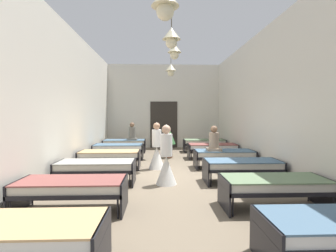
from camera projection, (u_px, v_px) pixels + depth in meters
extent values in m
cube|color=#7A6B56|center=(169.00, 177.00, 7.26)|extent=(6.37, 12.67, 0.10)
cube|color=silver|center=(164.00, 106.00, 13.29)|extent=(6.17, 0.20, 4.32)
cube|color=silver|center=(61.00, 99.00, 7.05)|extent=(0.20, 12.07, 4.32)
cube|color=silver|center=(272.00, 99.00, 7.28)|extent=(0.20, 12.07, 4.32)
cube|color=#2D2823|center=(164.00, 125.00, 13.21)|extent=(1.40, 0.06, 2.40)
sphere|color=beige|center=(165.00, 12.00, 3.94)|extent=(0.28, 0.28, 0.28)
cylinder|color=brown|center=(171.00, 16.00, 6.02)|extent=(0.02, 0.02, 0.51)
cone|color=beige|center=(171.00, 33.00, 6.04)|extent=(0.44, 0.44, 0.28)
sphere|color=beige|center=(171.00, 43.00, 6.05)|extent=(0.28, 0.28, 0.28)
cylinder|color=brown|center=(174.00, 39.00, 8.13)|extent=(0.02, 0.02, 0.31)
cone|color=beige|center=(174.00, 48.00, 8.15)|extent=(0.44, 0.44, 0.28)
sphere|color=beige|center=(174.00, 55.00, 8.16)|extent=(0.28, 0.28, 0.28)
cylinder|color=brown|center=(171.00, 57.00, 10.25)|extent=(0.02, 0.02, 0.53)
cone|color=beige|center=(171.00, 67.00, 10.27)|extent=(0.44, 0.44, 0.28)
sphere|color=beige|center=(171.00, 73.00, 10.28)|extent=(0.28, 0.28, 0.28)
cylinder|color=black|center=(104.00, 240.00, 3.14)|extent=(0.03, 0.03, 0.34)
cube|color=black|center=(16.00, 240.00, 2.73)|extent=(1.90, 0.84, 0.07)
cube|color=black|center=(103.00, 246.00, 2.77)|extent=(0.04, 0.84, 0.57)
cube|color=white|center=(15.00, 230.00, 2.73)|extent=(1.82, 0.78, 0.14)
cube|color=tan|center=(15.00, 223.00, 2.73)|extent=(1.86, 0.82, 0.02)
cylinder|color=black|center=(257.00, 237.00, 3.21)|extent=(0.03, 0.03, 0.34)
cube|color=black|center=(265.00, 243.00, 2.84)|extent=(0.04, 0.84, 0.57)
cylinder|color=black|center=(10.00, 210.00, 4.13)|extent=(0.03, 0.03, 0.34)
cylinder|color=black|center=(32.00, 196.00, 4.84)|extent=(0.03, 0.03, 0.34)
cylinder|color=black|center=(118.00, 209.00, 4.19)|extent=(0.03, 0.03, 0.34)
cylinder|color=black|center=(124.00, 195.00, 4.91)|extent=(0.03, 0.03, 0.34)
cube|color=black|center=(72.00, 190.00, 4.51)|extent=(1.90, 0.84, 0.07)
cube|color=black|center=(19.00, 196.00, 4.48)|extent=(0.04, 0.84, 0.57)
cube|color=black|center=(124.00, 195.00, 4.55)|extent=(0.04, 0.84, 0.57)
cube|color=silver|center=(72.00, 185.00, 4.50)|extent=(1.82, 0.78, 0.14)
cube|color=#8C4C47|center=(72.00, 180.00, 4.50)|extent=(1.86, 0.82, 0.02)
cylinder|color=black|center=(233.00, 207.00, 4.27)|extent=(0.03, 0.03, 0.34)
cylinder|color=black|center=(222.00, 194.00, 4.99)|extent=(0.03, 0.03, 0.34)
cylinder|color=black|center=(333.00, 206.00, 4.33)|extent=(0.03, 0.03, 0.34)
cylinder|color=black|center=(308.00, 193.00, 5.05)|extent=(0.03, 0.03, 0.34)
cube|color=black|center=(274.00, 188.00, 4.65)|extent=(1.90, 0.84, 0.07)
cube|color=black|center=(224.00, 194.00, 4.62)|extent=(0.04, 0.84, 0.57)
cube|color=black|center=(323.00, 192.00, 4.69)|extent=(0.04, 0.84, 0.57)
cube|color=silver|center=(274.00, 183.00, 4.65)|extent=(1.82, 0.78, 0.14)
cube|color=slate|center=(274.00, 178.00, 4.64)|extent=(1.86, 0.82, 0.02)
cylinder|color=black|center=(55.00, 181.00, 5.90)|extent=(0.03, 0.03, 0.34)
cylinder|color=black|center=(66.00, 174.00, 6.62)|extent=(0.03, 0.03, 0.34)
cylinder|color=black|center=(130.00, 181.00, 5.97)|extent=(0.03, 0.03, 0.34)
cylinder|color=black|center=(133.00, 174.00, 6.69)|extent=(0.03, 0.03, 0.34)
cube|color=black|center=(96.00, 169.00, 6.28)|extent=(1.90, 0.84, 0.07)
cube|color=black|center=(58.00, 173.00, 6.25)|extent=(0.04, 0.84, 0.57)
cube|color=black|center=(134.00, 172.00, 6.32)|extent=(0.04, 0.84, 0.57)
cube|color=silver|center=(96.00, 165.00, 6.28)|extent=(1.82, 0.78, 0.14)
cube|color=#9E9E93|center=(96.00, 162.00, 6.28)|extent=(1.86, 0.82, 0.02)
cylinder|color=black|center=(211.00, 180.00, 6.04)|extent=(0.03, 0.03, 0.34)
cylinder|color=black|center=(205.00, 173.00, 6.76)|extent=(0.03, 0.03, 0.34)
cylinder|color=black|center=(282.00, 179.00, 6.11)|extent=(0.03, 0.03, 0.34)
cylinder|color=black|center=(269.00, 172.00, 6.83)|extent=(0.03, 0.03, 0.34)
cube|color=black|center=(242.00, 168.00, 6.43)|extent=(1.90, 0.84, 0.07)
cube|color=black|center=(206.00, 172.00, 6.39)|extent=(0.04, 0.84, 0.57)
cube|color=black|center=(278.00, 171.00, 6.47)|extent=(0.04, 0.84, 0.57)
cube|color=silver|center=(242.00, 164.00, 6.42)|extent=(1.82, 0.78, 0.14)
cube|color=slate|center=(242.00, 161.00, 6.42)|extent=(1.86, 0.82, 0.02)
cylinder|color=black|center=(79.00, 166.00, 7.68)|extent=(0.03, 0.03, 0.34)
cylinder|color=black|center=(86.00, 162.00, 8.39)|extent=(0.03, 0.03, 0.34)
cylinder|color=black|center=(136.00, 165.00, 7.74)|extent=(0.03, 0.03, 0.34)
cylinder|color=black|center=(138.00, 161.00, 8.46)|extent=(0.03, 0.03, 0.34)
cube|color=black|center=(110.00, 157.00, 8.06)|extent=(1.90, 0.84, 0.07)
cube|color=black|center=(80.00, 160.00, 8.03)|extent=(0.04, 0.84, 0.57)
cube|color=black|center=(139.00, 160.00, 8.10)|extent=(0.04, 0.84, 0.57)
cube|color=silver|center=(110.00, 154.00, 8.05)|extent=(1.82, 0.78, 0.14)
cube|color=tan|center=(110.00, 151.00, 8.05)|extent=(1.86, 0.82, 0.02)
cylinder|color=black|center=(199.00, 165.00, 7.82)|extent=(0.03, 0.03, 0.34)
cylinder|color=black|center=(196.00, 161.00, 8.54)|extent=(0.03, 0.03, 0.34)
cylinder|color=black|center=(255.00, 165.00, 7.88)|extent=(0.03, 0.03, 0.34)
cylinder|color=black|center=(246.00, 160.00, 8.60)|extent=(0.03, 0.03, 0.34)
cube|color=black|center=(224.00, 156.00, 8.20)|extent=(1.90, 0.84, 0.07)
cube|color=black|center=(195.00, 159.00, 8.17)|extent=(0.04, 0.84, 0.57)
cube|color=black|center=(252.00, 159.00, 8.24)|extent=(0.04, 0.84, 0.57)
cube|color=silver|center=(224.00, 153.00, 8.20)|extent=(1.82, 0.78, 0.14)
cube|color=slate|center=(224.00, 151.00, 8.19)|extent=(1.86, 0.82, 0.02)
cylinder|color=black|center=(94.00, 156.00, 9.45)|extent=(0.03, 0.03, 0.34)
cylinder|color=black|center=(98.00, 153.00, 10.17)|extent=(0.03, 0.03, 0.34)
cylinder|color=black|center=(140.00, 156.00, 9.52)|extent=(0.03, 0.03, 0.34)
cylinder|color=black|center=(142.00, 153.00, 10.24)|extent=(0.03, 0.03, 0.34)
cube|color=black|center=(119.00, 149.00, 9.83)|extent=(1.90, 0.84, 0.07)
cube|color=black|center=(94.00, 152.00, 9.80)|extent=(0.04, 0.84, 0.57)
cube|color=black|center=(143.00, 151.00, 9.87)|extent=(0.04, 0.84, 0.57)
cube|color=white|center=(119.00, 147.00, 9.83)|extent=(1.82, 0.78, 0.14)
cube|color=slate|center=(119.00, 145.00, 9.83)|extent=(1.86, 0.82, 0.02)
cylinder|color=black|center=(191.00, 156.00, 9.59)|extent=(0.03, 0.03, 0.34)
cylinder|color=black|center=(189.00, 153.00, 10.31)|extent=(0.03, 0.03, 0.34)
cylinder|color=black|center=(237.00, 155.00, 9.66)|extent=(0.03, 0.03, 0.34)
cylinder|color=black|center=(231.00, 153.00, 10.38)|extent=(0.03, 0.03, 0.34)
cube|color=black|center=(212.00, 149.00, 9.98)|extent=(1.90, 0.84, 0.07)
cube|color=black|center=(189.00, 151.00, 9.94)|extent=(0.04, 0.84, 0.57)
cube|color=black|center=(236.00, 151.00, 10.02)|extent=(0.04, 0.84, 0.57)
cube|color=white|center=(212.00, 146.00, 9.97)|extent=(1.82, 0.78, 0.14)
cube|color=#8C4C47|center=(212.00, 144.00, 9.97)|extent=(1.86, 0.82, 0.02)
cylinder|color=black|center=(104.00, 150.00, 11.23)|extent=(0.03, 0.03, 0.34)
cylinder|color=black|center=(107.00, 148.00, 11.94)|extent=(0.03, 0.03, 0.34)
cylinder|color=black|center=(143.00, 149.00, 11.29)|extent=(0.03, 0.03, 0.34)
cylinder|color=black|center=(144.00, 147.00, 12.01)|extent=(0.03, 0.03, 0.34)
cube|color=black|center=(125.00, 144.00, 11.61)|extent=(1.90, 0.84, 0.07)
cube|color=black|center=(104.00, 146.00, 11.58)|extent=(0.04, 0.84, 0.57)
cube|color=black|center=(145.00, 146.00, 11.65)|extent=(0.04, 0.84, 0.57)
cube|color=silver|center=(125.00, 142.00, 11.60)|extent=(1.82, 0.78, 0.14)
cube|color=slate|center=(125.00, 140.00, 11.60)|extent=(1.86, 0.82, 0.02)
cylinder|color=black|center=(186.00, 149.00, 11.37)|extent=(0.03, 0.03, 0.34)
cylinder|color=black|center=(185.00, 147.00, 12.09)|extent=(0.03, 0.03, 0.34)
cylinder|color=black|center=(225.00, 149.00, 11.43)|extent=(0.03, 0.03, 0.34)
cylinder|color=black|center=(221.00, 147.00, 12.15)|extent=(0.03, 0.03, 0.34)
cube|color=black|center=(204.00, 144.00, 11.75)|extent=(1.90, 0.84, 0.07)
cube|color=black|center=(184.00, 146.00, 11.72)|extent=(0.04, 0.84, 0.57)
cube|color=black|center=(224.00, 145.00, 11.79)|extent=(0.04, 0.84, 0.57)
cube|color=silver|center=(204.00, 141.00, 11.75)|extent=(1.82, 0.78, 0.14)
cube|color=slate|center=(204.00, 140.00, 11.74)|extent=(1.86, 0.82, 0.02)
cone|color=white|center=(166.00, 170.00, 6.28)|extent=(0.52, 0.52, 0.70)
cylinder|color=white|center=(166.00, 145.00, 6.25)|extent=(0.30, 0.30, 0.55)
sphere|color=tan|center=(166.00, 129.00, 6.23)|extent=(0.22, 0.22, 0.22)
cone|color=white|center=(166.00, 126.00, 6.23)|extent=(0.18, 0.18, 0.10)
cone|color=white|center=(157.00, 158.00, 8.09)|extent=(0.52, 0.52, 0.70)
cylinder|color=white|center=(157.00, 138.00, 8.07)|extent=(0.30, 0.30, 0.55)
sphere|color=#A87A5B|center=(157.00, 126.00, 8.05)|extent=(0.22, 0.22, 0.22)
cone|color=white|center=(157.00, 124.00, 8.04)|extent=(0.18, 0.18, 0.10)
cylinder|color=slate|center=(132.00, 133.00, 11.54)|extent=(0.32, 0.32, 0.58)
cube|color=slate|center=(132.00, 139.00, 11.56)|extent=(0.44, 0.44, 0.08)
sphere|color=#846047|center=(132.00, 125.00, 11.53)|extent=(0.22, 0.22, 0.22)
cylinder|color=gray|center=(214.00, 142.00, 8.08)|extent=(0.32, 0.32, 0.58)
cube|color=gray|center=(214.00, 149.00, 8.09)|extent=(0.44, 0.44, 0.08)
sphere|color=#846047|center=(214.00, 129.00, 8.06)|extent=(0.22, 0.22, 0.22)
cylinder|color=brown|center=(168.00, 153.00, 10.15)|extent=(0.34, 0.34, 0.36)
cylinder|color=brown|center=(168.00, 146.00, 10.14)|extent=(0.06, 0.06, 0.20)
cone|color=#3D7A42|center=(168.00, 135.00, 10.12)|extent=(0.57, 0.57, 0.73)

